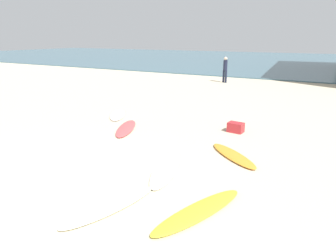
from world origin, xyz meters
TOP-DOWN VIEW (x-y plane):
  - ground_plane at (0.00, 0.00)m, footprint 120.00×120.00m
  - ocean_water at (0.00, 40.00)m, footprint 120.00×40.00m
  - surfboard_0 at (3.16, 4.18)m, footprint 1.79×1.61m
  - surfboard_1 at (1.96, 2.61)m, footprint 1.15×2.31m
  - surfboard_2 at (-2.35, 6.22)m, footprint 1.57×2.00m
  - surfboard_3 at (-0.88, 4.82)m, footprint 1.36×2.11m
  - surfboard_4 at (1.85, 0.62)m, footprint 1.06×2.13m
  - surfboard_5 at (3.40, 1.27)m, footprint 1.22×2.30m
  - beachgoer_near at (-1.42, 17.15)m, footprint 0.35×0.35m
  - beach_cooler at (2.58, 6.34)m, footprint 0.55×0.41m

SIDE VIEW (x-z plane):
  - ground_plane at x=0.00m, z-range 0.00..0.00m
  - surfboard_2 at x=-2.35m, z-range 0.00..0.06m
  - surfboard_1 at x=1.96m, z-range 0.00..0.07m
  - surfboard_4 at x=1.85m, z-range 0.00..0.07m
  - surfboard_3 at x=-0.88m, z-range 0.00..0.08m
  - ocean_water at x=0.00m, z-range 0.00..0.08m
  - surfboard_5 at x=3.40m, z-range 0.00..0.08m
  - surfboard_0 at x=3.16m, z-range 0.00..0.09m
  - beach_cooler at x=2.58m, z-range 0.00..0.33m
  - beachgoer_near at x=-1.42m, z-range 0.11..1.88m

